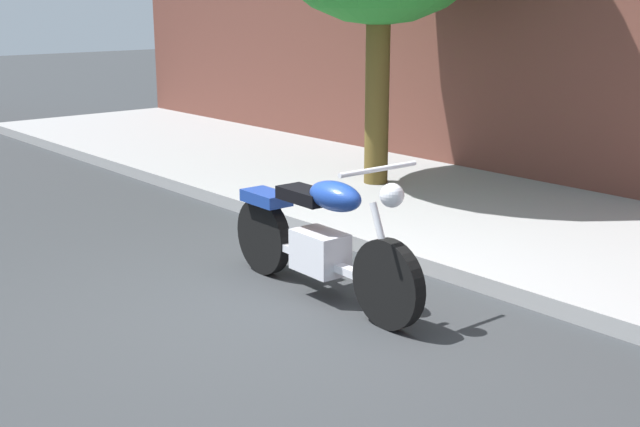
# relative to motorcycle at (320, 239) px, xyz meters

# --- Properties ---
(ground_plane) EXTENTS (60.00, 60.00, 0.00)m
(ground_plane) POSITION_rel_motorcycle_xyz_m (0.05, -0.45, -0.48)
(ground_plane) COLOR #303335
(sidewalk) EXTENTS (20.37, 3.33, 0.14)m
(sidewalk) POSITION_rel_motorcycle_xyz_m (0.05, 2.70, -0.41)
(sidewalk) COLOR #949494
(sidewalk) RESTS_ON ground
(motorcycle) EXTENTS (2.20, 0.70, 1.15)m
(motorcycle) POSITION_rel_motorcycle_xyz_m (0.00, 0.00, 0.00)
(motorcycle) COLOR black
(motorcycle) RESTS_ON ground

